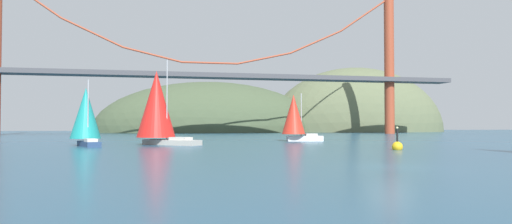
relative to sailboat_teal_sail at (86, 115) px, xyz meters
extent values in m
plane|color=navy|center=(22.55, -34.11, -3.77)|extent=(360.00, 360.00, 0.00)
ellipsoid|color=#5B6647|center=(82.55, 100.89, -3.77)|extent=(67.27, 44.00, 47.99)
ellipsoid|color=#425138|center=(27.55, 100.89, -3.77)|extent=(80.07, 44.00, 35.09)
cylinder|color=#A34228|center=(74.27, 60.89, 15.79)|extent=(2.80, 2.80, 39.12)
cube|color=#47474C|center=(22.55, 60.89, 11.71)|extent=(139.45, 6.00, 1.20)
cylinder|color=#A34228|center=(-7.01, 60.89, 21.87)|extent=(14.99, 0.50, 7.20)
cylinder|color=#A34228|center=(7.77, 60.89, 16.82)|extent=(14.89, 0.50, 3.86)
cylinder|color=#A34228|center=(22.55, 60.89, 15.13)|extent=(14.78, 0.50, 0.50)
cylinder|color=#A34228|center=(37.32, 60.89, 16.82)|extent=(14.89, 0.50, 3.86)
cylinder|color=#A34228|center=(52.10, 60.89, 21.87)|extent=(14.99, 0.50, 7.20)
cylinder|color=#A34228|center=(66.88, 60.89, 30.30)|extent=(15.06, 0.50, 10.52)
cube|color=navy|center=(0.60, -1.74, -3.48)|extent=(3.51, 6.41, 0.59)
cube|color=beige|center=(0.96, -2.80, -3.00)|extent=(1.78, 2.27, 0.36)
cylinder|color=#B2B2B7|center=(0.40, -1.15, 0.56)|extent=(0.14, 0.14, 7.49)
cone|color=teal|center=(-0.05, 0.15, 0.26)|extent=(4.68, 4.68, 6.30)
cube|color=#B7B2A8|center=(10.45, -0.20, -3.44)|extent=(7.46, 6.80, 0.66)
cube|color=beige|center=(11.55, -1.13, -2.93)|extent=(3.00, 2.89, 0.36)
cylinder|color=#B2B2B7|center=(9.85, 0.32, 2.04)|extent=(0.14, 0.14, 10.31)
cone|color=red|center=(8.51, 1.45, 1.53)|extent=(7.07, 7.07, 8.68)
cube|color=white|center=(31.38, 9.00, -3.35)|extent=(5.74, 1.67, 0.83)
cube|color=beige|center=(32.41, 8.96, -2.76)|extent=(1.86, 1.16, 0.36)
cylinder|color=#B2B2B7|center=(30.82, 9.03, 0.42)|extent=(0.14, 0.14, 6.72)
cone|color=red|center=(29.57, 9.09, 0.46)|extent=(3.82, 3.82, 6.20)
sphere|color=gold|center=(32.80, -16.76, -3.47)|extent=(1.10, 1.10, 1.10)
cylinder|color=black|center=(32.80, -16.76, -2.42)|extent=(0.20, 0.20, 1.60)
sphere|color=#F2EA99|center=(32.80, -16.76, -1.50)|extent=(0.24, 0.24, 0.24)
camera|label=1|loc=(8.27, -60.21, -1.18)|focal=32.42mm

